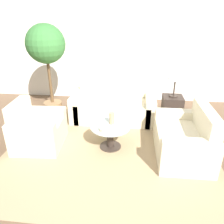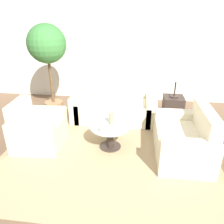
{
  "view_description": "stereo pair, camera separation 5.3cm",
  "coord_description": "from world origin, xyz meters",
  "px_view_note": "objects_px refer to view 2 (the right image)",
  "views": [
    {
      "loc": [
        0.37,
        -2.54,
        2.1
      ],
      "look_at": [
        -0.01,
        0.89,
        0.55
      ],
      "focal_mm": 35.0,
      "sensor_mm": 36.0,
      "label": 1
    },
    {
      "loc": [
        0.42,
        -2.54,
        2.1
      ],
      "look_at": [
        -0.01,
        0.89,
        0.55
      ],
      "focal_mm": 35.0,
      "sensor_mm": 36.0,
      "label": 2
    }
  ],
  "objects_px": {
    "loveseat": "(186,140)",
    "table_lamp": "(177,76)",
    "armchair": "(36,130)",
    "potted_plant": "(47,50)",
    "vase": "(111,118)",
    "sofa_main": "(114,106)",
    "coffee_table": "(110,133)",
    "bowl": "(105,129)"
  },
  "relations": [
    {
      "from": "loveseat",
      "to": "table_lamp",
      "type": "height_order",
      "value": "table_lamp"
    },
    {
      "from": "armchair",
      "to": "potted_plant",
      "type": "bearing_deg",
      "value": 3.81
    },
    {
      "from": "table_lamp",
      "to": "potted_plant",
      "type": "distance_m",
      "value": 2.66
    },
    {
      "from": "potted_plant",
      "to": "vase",
      "type": "distance_m",
      "value": 2.07
    },
    {
      "from": "armchair",
      "to": "table_lamp",
      "type": "height_order",
      "value": "table_lamp"
    },
    {
      "from": "table_lamp",
      "to": "sofa_main",
      "type": "bearing_deg",
      "value": 179.64
    },
    {
      "from": "vase",
      "to": "coffee_table",
      "type": "bearing_deg",
      "value": -98.47
    },
    {
      "from": "bowl",
      "to": "sofa_main",
      "type": "bearing_deg",
      "value": 90.04
    },
    {
      "from": "coffee_table",
      "to": "potted_plant",
      "type": "height_order",
      "value": "potted_plant"
    },
    {
      "from": "loveseat",
      "to": "bowl",
      "type": "bearing_deg",
      "value": -86.54
    },
    {
      "from": "potted_plant",
      "to": "bowl",
      "type": "bearing_deg",
      "value": -44.84
    },
    {
      "from": "armchair",
      "to": "bowl",
      "type": "relative_size",
      "value": 4.81
    },
    {
      "from": "sofa_main",
      "to": "loveseat",
      "type": "xyz_separation_m",
      "value": [
        1.3,
        -1.27,
        -0.0
      ]
    },
    {
      "from": "loveseat",
      "to": "vase",
      "type": "distance_m",
      "value": 1.25
    },
    {
      "from": "table_lamp",
      "to": "bowl",
      "type": "xyz_separation_m",
      "value": [
        -1.24,
        -1.35,
        -0.56
      ]
    },
    {
      "from": "vase",
      "to": "bowl",
      "type": "xyz_separation_m",
      "value": [
        -0.08,
        -0.26,
        -0.07
      ]
    },
    {
      "from": "table_lamp",
      "to": "vase",
      "type": "relative_size",
      "value": 2.88
    },
    {
      "from": "coffee_table",
      "to": "potted_plant",
      "type": "bearing_deg",
      "value": 140.28
    },
    {
      "from": "loveseat",
      "to": "potted_plant",
      "type": "height_order",
      "value": "potted_plant"
    },
    {
      "from": "table_lamp",
      "to": "bowl",
      "type": "height_order",
      "value": "table_lamp"
    },
    {
      "from": "sofa_main",
      "to": "armchair",
      "type": "distance_m",
      "value": 1.74
    },
    {
      "from": "potted_plant",
      "to": "loveseat",
      "type": "bearing_deg",
      "value": -25.67
    },
    {
      "from": "potted_plant",
      "to": "vase",
      "type": "relative_size",
      "value": 9.74
    },
    {
      "from": "potted_plant",
      "to": "sofa_main",
      "type": "bearing_deg",
      "value": -0.94
    },
    {
      "from": "potted_plant",
      "to": "armchair",
      "type": "bearing_deg",
      "value": -82.26
    },
    {
      "from": "sofa_main",
      "to": "potted_plant",
      "type": "xyz_separation_m",
      "value": [
        -1.39,
        0.02,
        1.15
      ]
    },
    {
      "from": "loveseat",
      "to": "vase",
      "type": "height_order",
      "value": "loveseat"
    },
    {
      "from": "loveseat",
      "to": "potted_plant",
      "type": "relative_size",
      "value": 0.62
    },
    {
      "from": "sofa_main",
      "to": "armchair",
      "type": "height_order",
      "value": "sofa_main"
    },
    {
      "from": "table_lamp",
      "to": "potted_plant",
      "type": "relative_size",
      "value": 0.3
    },
    {
      "from": "armchair",
      "to": "table_lamp",
      "type": "relative_size",
      "value": 1.54
    },
    {
      "from": "vase",
      "to": "sofa_main",
      "type": "bearing_deg",
      "value": 93.99
    },
    {
      "from": "loveseat",
      "to": "bowl",
      "type": "distance_m",
      "value": 1.31
    },
    {
      "from": "bowl",
      "to": "table_lamp",
      "type": "bearing_deg",
      "value": 47.57
    },
    {
      "from": "table_lamp",
      "to": "bowl",
      "type": "distance_m",
      "value": 1.91
    },
    {
      "from": "bowl",
      "to": "loveseat",
      "type": "bearing_deg",
      "value": 4.07
    },
    {
      "from": "coffee_table",
      "to": "vase",
      "type": "xyz_separation_m",
      "value": [
        0.01,
        0.08,
        0.24
      ]
    },
    {
      "from": "armchair",
      "to": "vase",
      "type": "height_order",
      "value": "armchair"
    },
    {
      "from": "table_lamp",
      "to": "potted_plant",
      "type": "bearing_deg",
      "value": 179.33
    },
    {
      "from": "vase",
      "to": "bowl",
      "type": "relative_size",
      "value": 1.09
    },
    {
      "from": "bowl",
      "to": "armchair",
      "type": "bearing_deg",
      "value": 174.52
    },
    {
      "from": "armchair",
      "to": "coffee_table",
      "type": "xyz_separation_m",
      "value": [
        1.28,
        0.06,
        -0.01
      ]
    }
  ]
}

